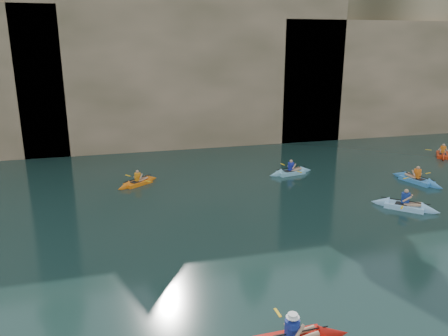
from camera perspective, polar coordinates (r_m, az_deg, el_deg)
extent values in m
plane|color=black|center=(13.51, 6.87, -18.89)|extent=(160.00, 160.00, 0.00)
cube|color=tan|center=(40.48, -9.22, 13.38)|extent=(70.00, 16.00, 12.00)
cube|color=tan|center=(33.48, -4.30, 12.52)|extent=(24.00, 2.40, 11.40)
cube|color=tan|center=(42.17, 24.01, 10.86)|extent=(26.00, 2.40, 9.84)
cube|color=black|center=(32.74, -14.32, 4.75)|extent=(3.50, 1.00, 3.20)
cube|color=black|center=(35.64, 8.85, 7.00)|extent=(5.00, 1.00, 4.50)
cone|color=red|center=(12.92, 14.07, -20.31)|extent=(0.94, 0.80, 0.78)
cube|color=navy|center=(12.19, 8.88, -20.10)|extent=(0.34, 0.22, 0.50)
sphere|color=tan|center=(11.99, 8.96, -18.73)|extent=(0.21, 0.21, 0.21)
cylinder|color=black|center=(12.26, 8.86, -20.55)|extent=(2.08, 0.08, 0.04)
cube|color=yellow|center=(12.96, 7.02, -18.24)|extent=(0.09, 0.42, 0.02)
cylinder|color=white|center=(11.97, 8.97, -18.57)|extent=(0.36, 0.36, 0.10)
cube|color=orange|center=(25.12, -11.17, -1.89)|extent=(2.16, 1.82, 0.24)
cone|color=orange|center=(25.74, -9.43, -1.36)|extent=(1.00, 0.97, 0.65)
cone|color=orange|center=(24.52, -13.00, -2.45)|extent=(1.00, 0.97, 0.65)
cube|color=black|center=(25.00, -11.45, -1.78)|extent=(0.68, 0.65, 0.04)
cube|color=orange|center=(25.02, -11.21, -1.16)|extent=(0.35, 0.33, 0.43)
sphere|color=tan|center=(24.93, -11.25, -0.47)|extent=(0.18, 0.18, 0.18)
cylinder|color=black|center=(25.04, -11.20, -1.33)|extent=(1.58, 1.15, 0.04)
cube|color=yellow|center=(25.68, -12.44, -0.96)|extent=(0.31, 0.39, 0.02)
cube|color=yellow|center=(24.41, -9.91, -1.72)|extent=(0.31, 0.39, 0.02)
cube|color=#97D0FC|center=(22.84, 22.52, -4.63)|extent=(2.28, 2.28, 0.28)
cone|color=#97D0FC|center=(22.75, 25.38, -5.04)|extent=(1.14, 1.14, 0.75)
cone|color=#97D0FC|center=(22.98, 19.70, -4.21)|extent=(1.14, 1.14, 0.75)
cube|color=black|center=(22.82, 22.18, -4.32)|extent=(0.72, 0.72, 0.04)
cube|color=navy|center=(22.71, 22.63, -3.68)|extent=(0.40, 0.40, 0.50)
sphere|color=tan|center=(22.60, 22.73, -2.81)|extent=(0.21, 0.21, 0.21)
cylinder|color=black|center=(22.75, 22.60, -3.97)|extent=(1.61, 1.60, 0.04)
cube|color=yellow|center=(23.71, 22.93, -3.22)|extent=(0.35, 0.35, 0.02)
cube|color=yellow|center=(21.79, 22.23, -4.78)|extent=(0.35, 0.35, 0.02)
cube|color=red|center=(34.46, 26.63, 1.57)|extent=(2.06, 2.32, 0.25)
cone|color=red|center=(35.56, 26.56, 1.98)|extent=(1.07, 1.09, 0.69)
cone|color=red|center=(33.36, 26.70, 1.13)|extent=(1.07, 1.09, 0.69)
cube|color=black|center=(34.29, 26.66, 1.67)|extent=(0.68, 0.70, 0.04)
cube|color=orange|center=(34.38, 26.70, 2.16)|extent=(0.36, 0.37, 0.46)
sphere|color=tan|center=(34.31, 26.77, 2.69)|extent=(0.19, 0.19, 0.19)
cylinder|color=black|center=(34.40, 26.68, 2.00)|extent=(1.30, 1.62, 0.04)
cube|color=yellow|center=(34.35, 25.16, 2.17)|extent=(0.38, 0.32, 0.02)
cube|color=#80C1D7|center=(26.91, 8.70, -0.55)|extent=(2.40, 1.10, 0.25)
cone|color=#80C1D7|center=(27.51, 10.60, -0.27)|extent=(0.92, 0.82, 0.69)
cone|color=#80C1D7|center=(26.34, 6.72, -0.83)|extent=(0.92, 0.82, 0.69)
cube|color=black|center=(26.80, 8.44, -0.39)|extent=(0.61, 0.52, 0.04)
cube|color=#1C279C|center=(26.81, 8.74, 0.20)|extent=(0.34, 0.25, 0.46)
sphere|color=tan|center=(26.72, 8.76, 0.88)|extent=(0.19, 0.19, 0.19)
cylinder|color=black|center=(26.84, 8.73, 0.00)|extent=(2.02, 0.38, 0.04)
cube|color=yellow|center=(27.58, 7.68, 0.48)|extent=(0.15, 0.43, 0.02)
cube|color=yellow|center=(26.11, 9.83, -0.51)|extent=(0.15, 0.43, 0.02)
cube|color=#3D89D1|center=(27.39, 23.85, -1.46)|extent=(1.40, 2.71, 0.27)
cone|color=#3D89D1|center=(28.08, 21.86, -0.83)|extent=(0.94, 1.07, 0.72)
cone|color=#3D89D1|center=(26.74, 25.94, -2.12)|extent=(0.94, 1.07, 0.72)
cube|color=black|center=(27.28, 24.13, -1.33)|extent=(0.58, 0.65, 0.04)
cube|color=orange|center=(27.29, 23.94, -0.69)|extent=(0.29, 0.37, 0.48)
sphere|color=tan|center=(27.20, 24.02, 0.01)|extent=(0.20, 0.20, 0.20)
cylinder|color=black|center=(27.32, 23.92, -0.91)|extent=(0.59, 2.08, 0.04)
cube|color=yellow|center=(26.56, 22.67, -1.23)|extent=(0.43, 0.19, 0.02)
cube|color=yellow|center=(28.09, 25.09, -0.61)|extent=(0.43, 0.19, 0.02)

